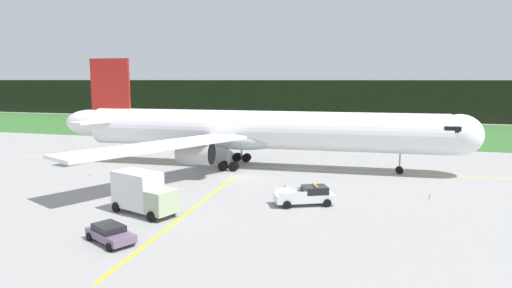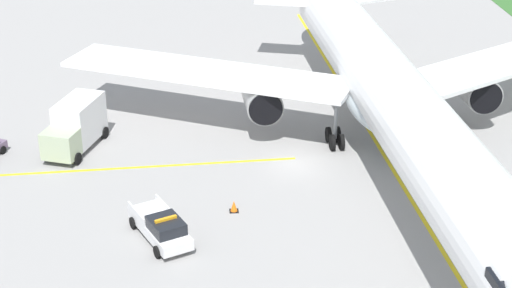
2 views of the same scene
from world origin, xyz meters
name	(u,v)px [view 1 (image 1 of 2)]	position (x,y,z in m)	size (l,w,h in m)	color
ground	(240,178)	(0.00, 0.00, 0.00)	(320.00, 320.00, 0.00)	#989694
grass_verge	(310,130)	(0.00, 52.60, 0.02)	(320.00, 47.14, 0.04)	#34682D
distant_tree_line	(326,100)	(0.00, 83.10, 5.74)	(288.00, 7.89, 11.48)	black
taxiway_centerline_main	(259,167)	(0.49, 6.81, 0.00)	(75.69, 0.30, 0.01)	yellow
taxiway_centerline_spur	(189,212)	(-0.16, -14.32, 0.00)	(28.99, 0.30, 0.01)	yellow
airliner	(254,130)	(-0.32, 6.77, 4.94)	(56.75, 47.63, 14.64)	white
ops_pickup_truck	(307,196)	(9.57, -9.34, 0.90)	(5.89, 4.12, 1.94)	silver
catering_truck	(142,192)	(-3.88, -15.87, 1.89)	(6.72, 4.45, 3.81)	#ABBB98
staff_car	(110,233)	(-2.53, -22.75, 0.70)	(4.58, 3.56, 1.30)	slate
apron_cone	(285,188)	(6.48, -4.76, 0.36)	(0.59, 0.59, 0.74)	black
taxiway_edge_light_east	(429,197)	(20.89, -4.08, 0.24)	(0.12, 0.12, 0.44)	yellow
taxiway_edge_light_west	(90,174)	(-18.07, -4.08, 0.23)	(0.12, 0.12, 0.42)	yellow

